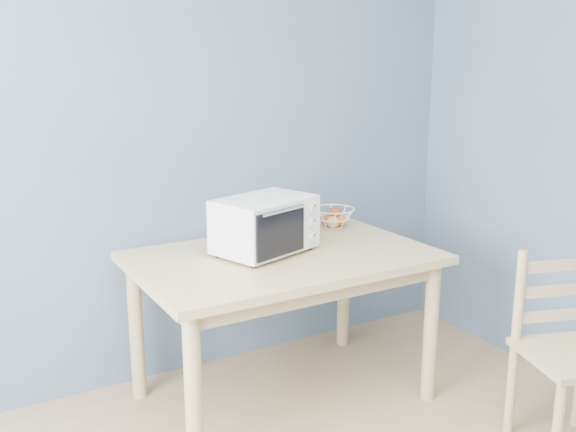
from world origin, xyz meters
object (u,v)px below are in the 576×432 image
dining_chair (569,356)px  fruit_basket (333,217)px  dining_table (283,274)px  toaster_oven (262,225)px

dining_chair → fruit_basket: bearing=124.5°
dining_table → fruit_basket: size_ratio=4.72×
dining_table → toaster_oven: 0.26m
dining_table → toaster_oven: bearing=150.2°
dining_table → dining_chair: 1.30m
toaster_oven → dining_chair: bearing=-66.3°
dining_table → dining_chair: (0.84, -0.97, -0.22)m
toaster_oven → fruit_basket: 0.62m
dining_table → toaster_oven: toaster_oven is taller
fruit_basket → dining_chair: 1.37m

